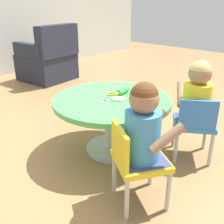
# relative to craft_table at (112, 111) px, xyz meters

# --- Properties ---
(ground_plane) EXTENTS (10.00, 10.00, 0.00)m
(ground_plane) POSITION_rel_craft_table_xyz_m (0.00, 0.00, -0.36)
(ground_plane) COLOR #9E7247
(craft_table) EXTENTS (0.94, 0.94, 0.47)m
(craft_table) POSITION_rel_craft_table_xyz_m (0.00, 0.00, 0.00)
(craft_table) COLOR silver
(craft_table) RESTS_ON ground
(child_chair_left) EXTENTS (0.41, 0.41, 0.54)m
(child_chair_left) POSITION_rel_craft_table_xyz_m (-0.38, -0.53, -0.06)
(child_chair_left) COLOR #B7B7BC
(child_chair_left) RESTS_ON ground
(seated_child_left) EXTENTS (0.44, 0.41, 0.51)m
(seated_child_left) POSITION_rel_craft_table_xyz_m (-0.34, -0.55, 0.17)
(seated_child_left) COLOR #3F4772
(seated_child_left) RESTS_ON ground
(child_chair_right) EXTENTS (0.42, 0.42, 0.54)m
(child_chair_right) POSITION_rel_craft_table_xyz_m (0.33, -0.56, -0.06)
(child_chair_right) COLOR #B7B7BC
(child_chair_right) RESTS_ON ground
(seated_child_right) EXTENTS (0.44, 0.41, 0.51)m
(seated_child_right) POSITION_rel_craft_table_xyz_m (0.36, -0.54, 0.17)
(seated_child_right) COLOR #3F4772
(seated_child_right) RESTS_ON ground
(armchair_dark) EXTENTS (0.77, 0.78, 0.85)m
(armchair_dark) POSITION_rel_craft_table_xyz_m (0.93, 2.15, -0.05)
(armchair_dark) COLOR #232838
(armchair_dark) RESTS_ON ground
(rolling_pin) EXTENTS (0.23, 0.07, 0.05)m
(rolling_pin) POSITION_rel_craft_table_xyz_m (0.15, 0.01, 0.13)
(rolling_pin) COLOR green
(rolling_pin) RESTS_ON craft_table
(craft_scissors) EXTENTS (0.13, 0.07, 0.01)m
(craft_scissors) POSITION_rel_craft_table_xyz_m (-0.05, 0.00, 0.11)
(craft_scissors) COLOR silver
(craft_scissors) RESTS_ON craft_table
(playdough_blob_0) EXTENTS (0.11, 0.11, 0.01)m
(playdough_blob_0) POSITION_rel_craft_table_xyz_m (0.02, -0.05, 0.11)
(playdough_blob_0) COLOR #B2E58C
(playdough_blob_0) RESTS_ON craft_table
(cookie_cutter_0) EXTENTS (0.05, 0.05, 0.01)m
(cookie_cutter_0) POSITION_rel_craft_table_xyz_m (0.11, -0.11, 0.11)
(cookie_cutter_0) COLOR orange
(cookie_cutter_0) RESTS_ON craft_table
(cookie_cutter_1) EXTENTS (0.07, 0.07, 0.01)m
(cookie_cutter_1) POSITION_rel_craft_table_xyz_m (0.06, 0.07, 0.11)
(cookie_cutter_1) COLOR orange
(cookie_cutter_1) RESTS_ON craft_table
(cookie_cutter_2) EXTENTS (0.05, 0.05, 0.01)m
(cookie_cutter_2) POSITION_rel_craft_table_xyz_m (0.34, -0.06, 0.11)
(cookie_cutter_2) COLOR #D83FA5
(cookie_cutter_2) RESTS_ON craft_table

